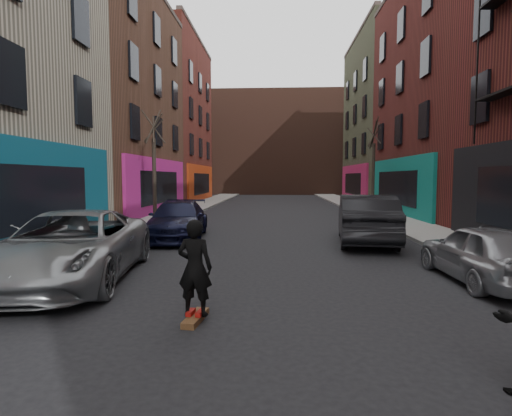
# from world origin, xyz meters

# --- Properties ---
(sidewalk_left) EXTENTS (2.50, 84.00, 0.13)m
(sidewalk_left) POSITION_xyz_m (-6.25, 30.00, 0.07)
(sidewalk_left) COLOR gray
(sidewalk_left) RESTS_ON ground
(sidewalk_right) EXTENTS (2.50, 84.00, 0.13)m
(sidewalk_right) POSITION_xyz_m (6.25, 30.00, 0.07)
(sidewalk_right) COLOR gray
(sidewalk_right) RESTS_ON ground
(building_far) EXTENTS (40.00, 10.00, 14.00)m
(building_far) POSITION_xyz_m (0.00, 56.00, 7.00)
(building_far) COLOR #47281E
(building_far) RESTS_ON ground
(tree_left_far) EXTENTS (2.00, 2.00, 6.50)m
(tree_left_far) POSITION_xyz_m (-6.20, 18.00, 3.38)
(tree_left_far) COLOR black
(tree_left_far) RESTS_ON sidewalk_left
(tree_right_far) EXTENTS (2.00, 2.00, 6.80)m
(tree_right_far) POSITION_xyz_m (6.20, 24.00, 3.53)
(tree_right_far) COLOR black
(tree_right_far) RESTS_ON sidewalk_right
(parked_left_far) EXTENTS (3.34, 5.96, 1.57)m
(parked_left_far) POSITION_xyz_m (-4.60, 6.63, 0.79)
(parked_left_far) COLOR #909498
(parked_left_far) RESTS_ON ground
(parked_left_end) EXTENTS (2.46, 5.06, 1.42)m
(parked_left_end) POSITION_xyz_m (-3.73, 12.87, 0.71)
(parked_left_end) COLOR black
(parked_left_end) RESTS_ON ground
(parked_right_far) EXTENTS (1.67, 3.95, 1.33)m
(parked_right_far) POSITION_xyz_m (4.60, 6.92, 0.67)
(parked_right_far) COLOR #97999F
(parked_right_far) RESTS_ON ground
(parked_right_end) EXTENTS (2.48, 5.42, 1.72)m
(parked_right_end) POSITION_xyz_m (3.20, 12.27, 0.86)
(parked_right_end) COLOR black
(parked_right_end) RESTS_ON ground
(skateboard) EXTENTS (0.32, 0.82, 0.10)m
(skateboard) POSITION_xyz_m (-1.29, 4.24, 0.05)
(skateboard) COLOR brown
(skateboard) RESTS_ON ground
(skateboarder) EXTENTS (0.61, 0.44, 1.57)m
(skateboarder) POSITION_xyz_m (-1.29, 4.24, 0.88)
(skateboarder) COLOR black
(skateboarder) RESTS_ON skateboard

